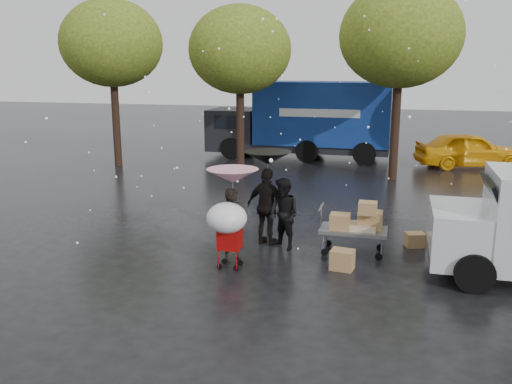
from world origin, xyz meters
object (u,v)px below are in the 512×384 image
(person_black, at_px, (267,207))
(blue_truck, at_px, (305,120))
(person_pink, at_px, (233,225))
(shopping_cart, at_px, (227,221))
(yellow_taxi, at_px, (469,150))
(vendor_cart, at_px, (357,223))

(person_black, relative_size, blue_truck, 0.22)
(person_pink, xyz_separation_m, person_black, (0.45, 1.31, 0.11))
(shopping_cart, xyz_separation_m, blue_truck, (-0.91, 14.45, 0.69))
(person_black, height_order, yellow_taxi, person_black)
(vendor_cart, height_order, blue_truck, blue_truck)
(vendor_cart, height_order, shopping_cart, shopping_cart)
(blue_truck, distance_m, yellow_taxi, 7.21)
(person_pink, height_order, yellow_taxi, person_pink)
(person_pink, distance_m, blue_truck, 13.94)
(person_pink, height_order, vendor_cart, person_pink)
(person_pink, xyz_separation_m, blue_truck, (-0.86, 13.88, 0.94))
(person_black, xyz_separation_m, shopping_cart, (-0.39, -1.88, 0.13))
(shopping_cart, distance_m, yellow_taxi, 15.26)
(vendor_cart, height_order, yellow_taxi, yellow_taxi)
(yellow_taxi, bearing_deg, shopping_cart, 139.85)
(blue_truck, bearing_deg, vendor_cart, -74.87)
(vendor_cart, bearing_deg, yellow_taxi, 73.22)
(person_black, distance_m, yellow_taxi, 13.38)
(person_black, xyz_separation_m, vendor_cart, (2.14, -0.16, -0.20))
(vendor_cart, bearing_deg, person_black, 175.81)
(vendor_cart, relative_size, yellow_taxi, 0.35)
(person_pink, bearing_deg, vendor_cart, -31.39)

